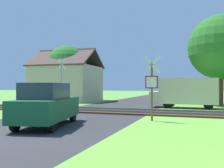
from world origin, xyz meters
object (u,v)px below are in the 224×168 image
Objects in this scene: crossing_sign_far at (61,81)px; tree_right at (221,47)px; house at (67,82)px; tree_left at (67,66)px; stop_sign_near at (152,84)px; mail_truck at (186,92)px; parked_car at (47,105)px.

tree_right is at bearing 43.01° from crossing_sign_far.
tree_left reaches higher than house.
mail_truck is at bearing -97.82° from stop_sign_near.
house is 1.15× the size of tree_left.
house is (-11.93, 13.04, 0.34)m from stop_sign_near.
parked_car is (-7.70, -14.35, -4.09)m from tree_right.
tree_right reaches higher than crossing_sign_far.
parked_car is at bearing -62.99° from tree_left.
tree_left reaches higher than stop_sign_near.
tree_left is 14.28m from mail_truck.
stop_sign_near is 7.98m from mail_truck.
parked_car is at bearing -118.22° from tree_right.
stop_sign_near is 9.51m from crossing_sign_far.
crossing_sign_far is 13.73m from tree_right.
tree_right is at bearing -34.53° from mail_truck.
tree_left is at bearing 174.46° from tree_right.
mail_truck is at bearing -21.17° from tree_left.
house reaches higher than crossing_sign_far.
stop_sign_near is 0.50× the size of tree_left.
crossing_sign_far reaches higher than stop_sign_near.
crossing_sign_far is at bearing 109.48° from mail_truck.
parked_car is at bearing 158.23° from mail_truck.
tree_right reaches higher than house.
mail_truck is (1.18, 7.88, -0.52)m from stop_sign_near.
tree_left is at bearing 132.08° from crossing_sign_far.
tree_right reaches higher than tree_left.
house is at bearing 174.15° from tree_right.
house is 17.96m from parked_car.
tree_left is at bearing 104.40° from parked_car.
crossing_sign_far is 0.76× the size of mail_truck.
crossing_sign_far is at bearing -152.24° from tree_right.
stop_sign_near is at bearing -17.72° from crossing_sign_far.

